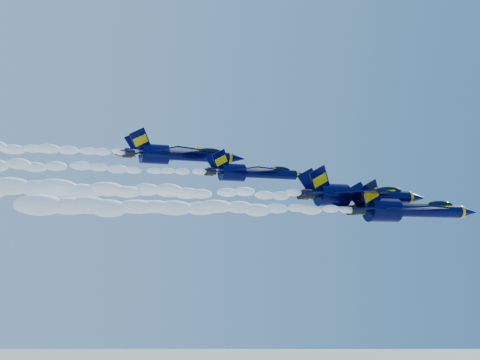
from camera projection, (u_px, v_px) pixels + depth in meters
name	position (u px, v px, depth m)	size (l,w,h in m)	color
jet_lead	(408.00, 210.00, 81.68)	(18.79, 15.41, 6.98)	#00022E
smoke_trail_jet_lead	(204.00, 208.00, 71.58)	(36.90, 2.09, 1.88)	white
jet_second	(357.00, 195.00, 82.33)	(18.09, 14.84, 6.72)	#00022E
smoke_trail_jet_second	(151.00, 191.00, 72.34)	(36.90, 2.02, 1.81)	white
jet_third	(253.00, 173.00, 90.89)	(15.52, 12.73, 5.77)	#00022E
smoke_trail_jet_third	(65.00, 166.00, 81.33)	(36.90, 1.73, 1.56)	white
jet_fourth	(179.00, 155.00, 92.80)	(17.75, 14.56, 6.59)	#00022E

